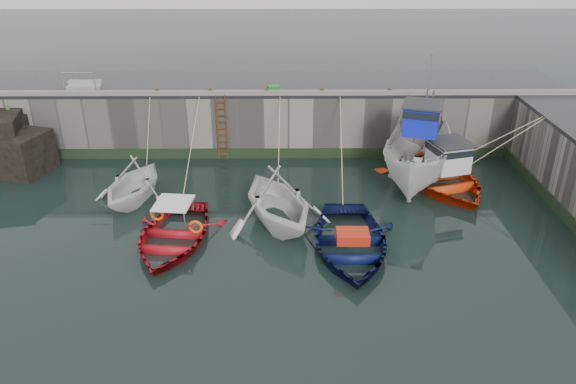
{
  "coord_description": "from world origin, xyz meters",
  "views": [
    {
      "loc": [
        1.01,
        -15.68,
        10.73
      ],
      "look_at": [
        1.15,
        3.7,
        1.2
      ],
      "focal_mm": 35.0,
      "sensor_mm": 36.0,
      "label": 1
    }
  ],
  "objects_px": {
    "ladder": "(222,128)",
    "bollard_c": "(267,91)",
    "boat_near_navy": "(349,249)",
    "bollard_b": "(210,91)",
    "boat_near_white": "(135,200)",
    "boat_far_white": "(418,156)",
    "boat_near_blue": "(173,241)",
    "boat_far_orange": "(439,175)",
    "boat_near_blacktrim": "(278,223)",
    "bollard_d": "(322,91)",
    "fish_crate": "(274,89)",
    "bollard_a": "(157,92)",
    "bollard_e": "(389,91)"
  },
  "relations": [
    {
      "from": "bollard_b",
      "to": "bollard_d",
      "type": "height_order",
      "value": "same"
    },
    {
      "from": "ladder",
      "to": "boat_near_blacktrim",
      "type": "height_order",
      "value": "ladder"
    },
    {
      "from": "ladder",
      "to": "bollard_c",
      "type": "distance_m",
      "value": 2.81
    },
    {
      "from": "boat_far_orange",
      "to": "bollard_d",
      "type": "relative_size",
      "value": 25.83
    },
    {
      "from": "boat_near_navy",
      "to": "boat_far_orange",
      "type": "relative_size",
      "value": 0.77
    },
    {
      "from": "boat_far_orange",
      "to": "bollard_c",
      "type": "xyz_separation_m",
      "value": [
        -7.67,
        3.32,
        2.88
      ]
    },
    {
      "from": "boat_near_white",
      "to": "bollard_c",
      "type": "distance_m",
      "value": 8.01
    },
    {
      "from": "boat_near_blue",
      "to": "boat_near_navy",
      "type": "height_order",
      "value": "boat_near_navy"
    },
    {
      "from": "boat_far_orange",
      "to": "bollard_a",
      "type": "xyz_separation_m",
      "value": [
        -12.87,
        3.32,
        2.88
      ]
    },
    {
      "from": "boat_near_blue",
      "to": "boat_far_orange",
      "type": "distance_m",
      "value": 12.03
    },
    {
      "from": "boat_near_navy",
      "to": "fish_crate",
      "type": "xyz_separation_m",
      "value": [
        -2.81,
        9.2,
        3.31
      ]
    },
    {
      "from": "boat_near_blue",
      "to": "boat_far_orange",
      "type": "xyz_separation_m",
      "value": [
        10.98,
        4.89,
        0.42
      ]
    },
    {
      "from": "boat_near_white",
      "to": "bollard_b",
      "type": "bearing_deg",
      "value": 72.85
    },
    {
      "from": "ladder",
      "to": "bollard_b",
      "type": "xyz_separation_m",
      "value": [
        -0.5,
        0.34,
        1.71
      ]
    },
    {
      "from": "boat_near_white",
      "to": "boat_far_orange",
      "type": "distance_m",
      "value": 13.27
    },
    {
      "from": "boat_near_navy",
      "to": "bollard_a",
      "type": "bearing_deg",
      "value": 134.27
    },
    {
      "from": "bollard_a",
      "to": "bollard_c",
      "type": "bearing_deg",
      "value": 0.0
    },
    {
      "from": "bollard_e",
      "to": "boat_far_orange",
      "type": "bearing_deg",
      "value": -60.54
    },
    {
      "from": "bollard_a",
      "to": "boat_near_navy",
      "type": "bearing_deg",
      "value": -46.59
    },
    {
      "from": "boat_near_navy",
      "to": "bollard_b",
      "type": "relative_size",
      "value": 19.8
    },
    {
      "from": "boat_far_orange",
      "to": "bollard_c",
      "type": "relative_size",
      "value": 25.83
    },
    {
      "from": "boat_far_white",
      "to": "bollard_e",
      "type": "relative_size",
      "value": 28.24
    },
    {
      "from": "boat_near_blacktrim",
      "to": "bollard_c",
      "type": "height_order",
      "value": "bollard_c"
    },
    {
      "from": "boat_near_blacktrim",
      "to": "bollard_b",
      "type": "distance_m",
      "value": 8.27
    },
    {
      "from": "boat_near_white",
      "to": "boat_far_white",
      "type": "relative_size",
      "value": 0.52
    },
    {
      "from": "fish_crate",
      "to": "bollard_c",
      "type": "height_order",
      "value": "fish_crate"
    },
    {
      "from": "fish_crate",
      "to": "bollard_e",
      "type": "distance_m",
      "value": 5.5
    },
    {
      "from": "boat_far_orange",
      "to": "bollard_e",
      "type": "height_order",
      "value": "boat_far_orange"
    },
    {
      "from": "boat_near_white",
      "to": "bollard_d",
      "type": "distance_m",
      "value": 9.97
    },
    {
      "from": "boat_near_white",
      "to": "boat_far_white",
      "type": "distance_m",
      "value": 12.45
    },
    {
      "from": "boat_near_blacktrim",
      "to": "boat_far_white",
      "type": "relative_size",
      "value": 0.63
    },
    {
      "from": "boat_near_blue",
      "to": "fish_crate",
      "type": "distance_m",
      "value": 9.91
    },
    {
      "from": "bollard_b",
      "to": "boat_near_white",
      "type": "bearing_deg",
      "value": -120.39
    },
    {
      "from": "bollard_c",
      "to": "boat_near_blacktrim",
      "type": "bearing_deg",
      "value": -85.5
    },
    {
      "from": "boat_near_white",
      "to": "boat_near_blue",
      "type": "distance_m",
      "value": 4.07
    },
    {
      "from": "boat_near_blacktrim",
      "to": "boat_far_white",
      "type": "xyz_separation_m",
      "value": [
        6.22,
        3.85,
        1.2
      ]
    },
    {
      "from": "ladder",
      "to": "bollard_c",
      "type": "relative_size",
      "value": 11.43
    },
    {
      "from": "boat_far_white",
      "to": "boat_far_orange",
      "type": "height_order",
      "value": "boat_far_white"
    },
    {
      "from": "boat_near_navy",
      "to": "boat_far_white",
      "type": "xyz_separation_m",
      "value": [
        3.63,
        5.79,
        1.2
      ]
    },
    {
      "from": "boat_far_white",
      "to": "bollard_a",
      "type": "xyz_separation_m",
      "value": [
        -11.95,
        3.01,
        2.1
      ]
    },
    {
      "from": "ladder",
      "to": "bollard_b",
      "type": "height_order",
      "value": "bollard_b"
    },
    {
      "from": "boat_far_orange",
      "to": "bollard_b",
      "type": "bearing_deg",
      "value": 146.84
    },
    {
      "from": "boat_near_navy",
      "to": "bollard_d",
      "type": "height_order",
      "value": "bollard_d"
    },
    {
      "from": "boat_far_white",
      "to": "bollard_b",
      "type": "xyz_separation_m",
      "value": [
        -9.45,
        3.01,
        2.1
      ]
    },
    {
      "from": "ladder",
      "to": "fish_crate",
      "type": "height_order",
      "value": "fish_crate"
    },
    {
      "from": "bollard_a",
      "to": "bollard_c",
      "type": "height_order",
      "value": "same"
    },
    {
      "from": "fish_crate",
      "to": "bollard_e",
      "type": "height_order",
      "value": "fish_crate"
    },
    {
      "from": "fish_crate",
      "to": "boat_near_blacktrim",
      "type": "bearing_deg",
      "value": -103.09
    },
    {
      "from": "boat_near_blue",
      "to": "bollard_e",
      "type": "bearing_deg",
      "value": 48.03
    },
    {
      "from": "bollard_b",
      "to": "boat_near_navy",
      "type": "bearing_deg",
      "value": -56.5
    }
  ]
}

